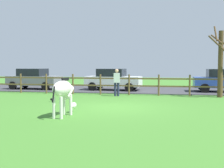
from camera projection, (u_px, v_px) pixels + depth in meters
name	position (u px, v px, depth m)	size (l,w,h in m)	color
ground_plane	(115.00, 107.00, 12.33)	(60.00, 60.00, 0.00)	#3D7528
parking_asphalt	(136.00, 89.00, 21.45)	(28.00, 7.40, 0.05)	#38383D
paddock_fence	(129.00, 83.00, 17.19)	(22.11, 0.11, 1.30)	brown
bare_tree	(221.00, 61.00, 15.88)	(1.67, 1.67, 4.15)	#513A23
zebra	(63.00, 91.00, 10.03)	(0.59, 1.94, 1.41)	white
crow_on_grass	(52.00, 99.00, 14.14)	(0.21, 0.10, 0.20)	black
parked_car_white	(113.00, 79.00, 20.19)	(4.14, 2.17, 1.56)	white
parked_car_blue	(224.00, 80.00, 18.79)	(4.03, 1.94, 1.56)	#2D4CAD
parked_car_grey	(34.00, 79.00, 21.11)	(4.10, 2.09, 1.56)	slate
visitor_near_fence	(117.00, 81.00, 16.60)	(0.38, 0.26, 1.64)	#232847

